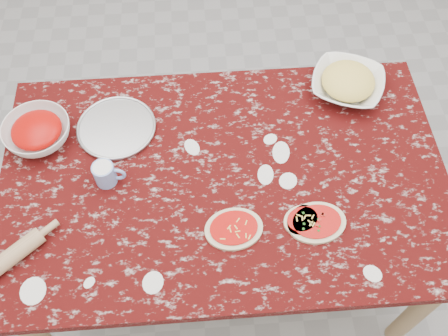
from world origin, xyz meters
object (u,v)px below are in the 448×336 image
(worktable, at_px, (224,187))
(cheese_bowl, at_px, (347,84))
(pizza_tray, at_px, (117,128))
(rolling_pin, at_px, (3,263))
(flour_mug, at_px, (106,174))
(sauce_bowl, at_px, (38,132))

(worktable, height_order, cheese_bowl, cheese_bowl)
(worktable, xyz_separation_m, cheese_bowl, (0.51, 0.36, 0.12))
(pizza_tray, xyz_separation_m, rolling_pin, (-0.33, -0.52, 0.02))
(worktable, xyz_separation_m, flour_mug, (-0.41, 0.01, 0.13))
(sauce_bowl, bearing_deg, worktable, -17.59)
(flour_mug, bearing_deg, cheese_bowl, 20.94)
(pizza_tray, relative_size, sauce_bowl, 1.18)
(pizza_tray, bearing_deg, cheese_bowl, 7.99)
(pizza_tray, height_order, cheese_bowl, cheese_bowl)
(sauce_bowl, distance_m, cheese_bowl, 1.20)
(flour_mug, xyz_separation_m, rolling_pin, (-0.31, -0.30, -0.02))
(cheese_bowl, bearing_deg, pizza_tray, -172.01)
(cheese_bowl, xyz_separation_m, rolling_pin, (-1.24, -0.65, -0.01))
(sauce_bowl, relative_size, cheese_bowl, 0.89)
(worktable, xyz_separation_m, sauce_bowl, (-0.67, 0.21, 0.12))
(flour_mug, bearing_deg, sauce_bowl, 141.92)
(worktable, relative_size, cheese_bowl, 5.76)
(worktable, relative_size, flour_mug, 14.10)
(pizza_tray, distance_m, rolling_pin, 0.62)
(cheese_bowl, height_order, flour_mug, flour_mug)
(pizza_tray, height_order, flour_mug, flour_mug)
(cheese_bowl, bearing_deg, rolling_pin, -152.19)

